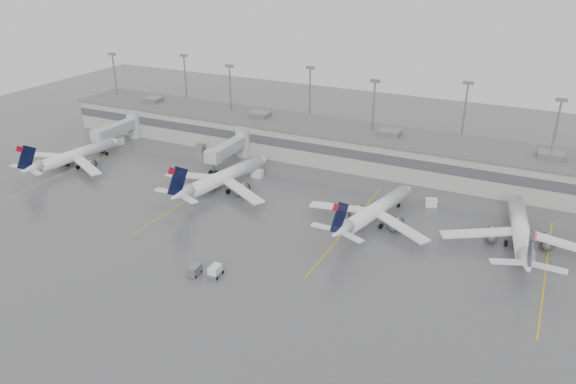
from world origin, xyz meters
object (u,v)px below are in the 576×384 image
at_px(jet_far_right, 521,231).
at_px(baggage_tug, 215,272).
at_px(jet_far_left, 73,156).
at_px(jet_mid_right, 374,211).
at_px(jet_mid_left, 222,178).

relative_size(jet_far_right, baggage_tug, 10.33).
relative_size(jet_far_left, baggage_tug, 9.54).
relative_size(jet_mid_right, baggage_tug, 9.56).
bearing_deg(jet_mid_right, jet_far_left, -164.92).
bearing_deg(jet_mid_left, jet_far_right, 12.77).
bearing_deg(jet_mid_left, baggage_tug, -49.13).
relative_size(jet_mid_left, baggage_tug, 10.27).
bearing_deg(jet_far_right, jet_mid_right, 177.99).
bearing_deg(jet_far_left, jet_mid_left, 12.43).
height_order(jet_mid_right, baggage_tug, jet_mid_right).
bearing_deg(jet_far_right, baggage_tug, -152.76).
distance_m(jet_far_right, baggage_tug, 54.10).
xyz_separation_m(jet_mid_left, jet_far_right, (60.86, 2.31, 0.01)).
relative_size(jet_far_left, jet_mid_right, 1.00).
distance_m(jet_far_left, jet_far_right, 101.07).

